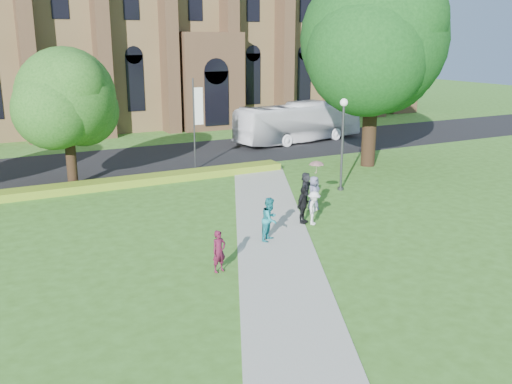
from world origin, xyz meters
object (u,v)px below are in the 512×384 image
large_tree (374,40)px  tour_coach (299,122)px  pedestrian_0 (219,251)px  streetlamp (343,133)px

large_tree → tour_coach: size_ratio=1.12×
pedestrian_0 → streetlamp: bearing=21.9°
streetlamp → tour_coach: (6.13, 14.51, -1.63)m
large_tree → tour_coach: bearing=86.4°
streetlamp → pedestrian_0: (-11.08, -7.71, -2.45)m
streetlamp → pedestrian_0: size_ratio=3.27×
streetlamp → large_tree: size_ratio=0.40×
streetlamp → tour_coach: size_ratio=0.44×
streetlamp → large_tree: 8.73m
large_tree → pedestrian_0: 21.92m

